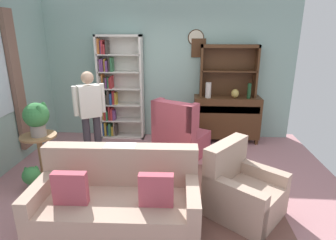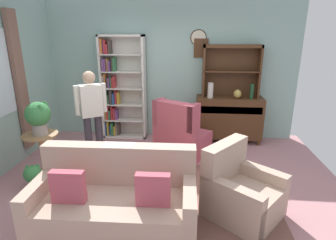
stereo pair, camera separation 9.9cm
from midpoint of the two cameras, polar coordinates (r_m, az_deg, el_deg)
ground_plane at (r=4.20m, az=-2.28°, el=-13.41°), size 5.40×4.60×0.02m
wall_back at (r=5.76m, az=-0.19°, el=10.25°), size 5.00×0.09×2.80m
area_rug at (r=3.92m, az=0.27°, el=-15.61°), size 2.78×2.02×0.01m
bookshelf at (r=5.81m, az=-10.90°, el=6.13°), size 0.90×0.30×2.10m
sideboard at (r=5.73m, az=11.36°, el=0.66°), size 1.30×0.45×0.92m
sideboard_hutch at (r=5.62m, az=11.88°, el=11.27°), size 1.10×0.26×1.00m
vase_tall at (r=5.47m, az=7.75°, el=6.10°), size 0.11×0.11×0.30m
vase_round at (r=5.56m, az=13.09°, el=5.32°), size 0.15×0.15×0.17m
bottle_wine at (r=5.57m, az=15.82°, el=5.78°), size 0.07×0.07×0.29m
couch_floral at (r=3.33m, az=-11.09°, el=-16.38°), size 1.82×0.90×0.90m
armchair_floral at (r=3.60m, az=14.17°, el=-14.14°), size 1.08×1.07×0.88m
wingback_chair at (r=4.93m, az=1.79°, el=-3.38°), size 1.07×1.08×1.05m
plant_stand at (r=4.66m, az=-25.20°, el=-5.89°), size 0.52×0.52×0.69m
potted_plant_large at (r=4.45m, az=-25.91°, el=0.57°), size 0.36×0.36×0.50m
potted_plant_small at (r=4.46m, az=-26.75°, el=-10.35°), size 0.25×0.25×0.35m
person_reading at (r=4.74m, az=-16.24°, el=1.72°), size 0.48×0.35×1.56m
coffee_table at (r=4.15m, az=-8.90°, el=-8.26°), size 0.80×0.50×0.42m
book_stack at (r=4.19m, az=-7.71°, el=-6.63°), size 0.20×0.13×0.05m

